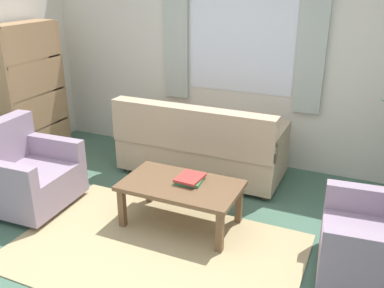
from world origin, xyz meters
The scene contains 9 objects.
ground_plane centered at (0.00, 0.00, 0.00)m, with size 6.24×6.24×0.00m, color #476B56.
wall_back centered at (0.00, 2.26, 1.30)m, with size 5.32×0.12×2.60m, color silver.
window_with_curtains centered at (0.00, 2.18, 1.45)m, with size 1.98×0.07×1.40m.
area_rug centered at (0.00, 0.00, 0.01)m, with size 2.48×1.60×0.01m, color tan.
couch centered at (-0.24, 1.53, 0.37)m, with size 1.90×0.82×0.92m.
armchair_left centered at (-1.60, 0.17, 0.35)m, with size 0.86×0.88×0.88m.
coffee_table centered at (0.03, 0.48, 0.38)m, with size 1.10×0.64×0.44m.
book_stack_on_table centered at (0.09, 0.55, 0.47)m, with size 0.25×0.28×0.05m.
bookshelf centered at (-2.35, 1.20, 0.77)m, with size 0.30×0.94×1.72m.
Camera 1 is at (1.55, -2.67, 2.24)m, focal length 39.56 mm.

